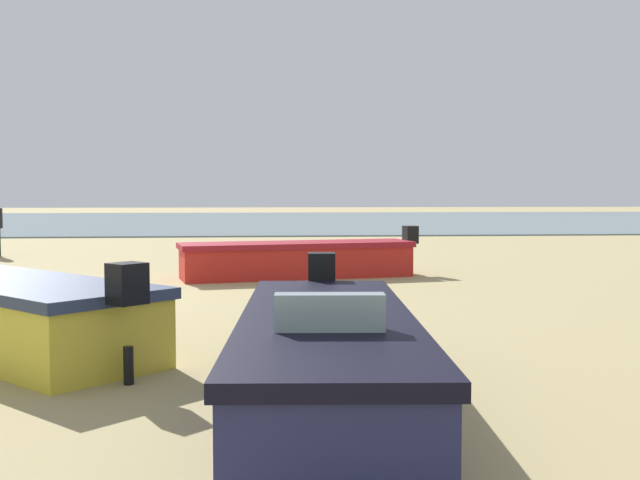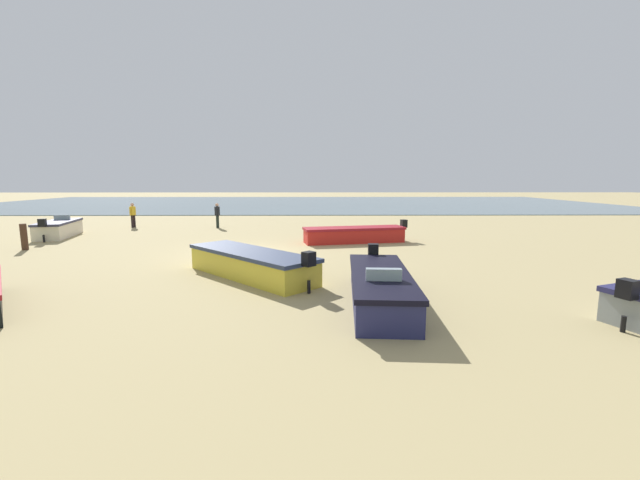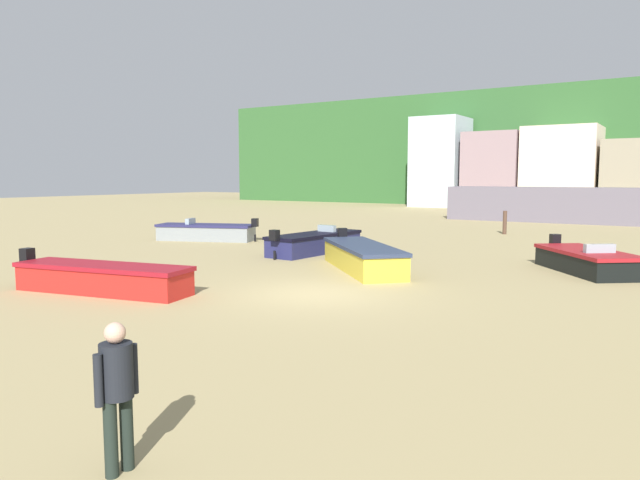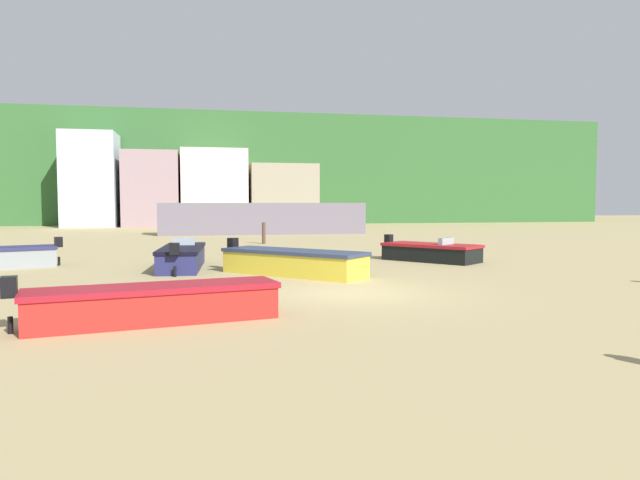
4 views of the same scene
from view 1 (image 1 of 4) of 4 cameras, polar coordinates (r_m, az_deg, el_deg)
ground_plane at (r=14.33m, az=-21.35°, el=-4.11°), size 160.00×160.00×0.00m
tidal_water at (r=49.81m, az=-9.55°, el=1.44°), size 80.00×36.00×0.06m
boat_navy_1 at (r=6.68m, az=0.51°, el=-8.84°), size 1.79×5.14×1.14m
boat_red_2 at (r=16.65m, az=-1.66°, el=-1.45°), size 5.41×2.26×1.09m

